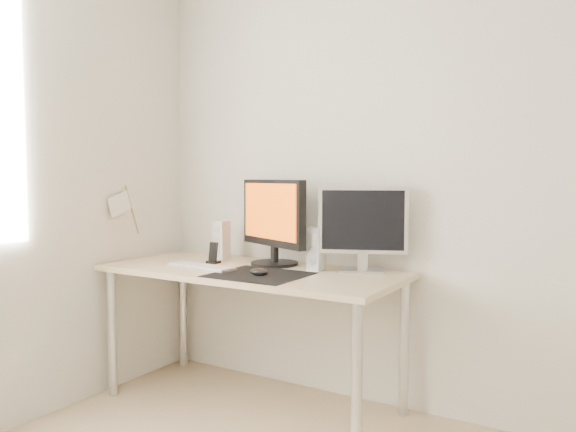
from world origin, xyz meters
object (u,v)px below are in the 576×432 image
at_px(mouse, 259,272).
at_px(main_monitor, 273,219).
at_px(desk, 251,283).
at_px(second_monitor, 363,225).
at_px(phone_dock, 213,257).
at_px(speaker_right, 316,249).
at_px(speaker_left, 222,240).
at_px(keyboard, 201,267).

xyz_separation_m(mouse, main_monitor, (-0.13, 0.33, 0.23)).
distance_m(mouse, desk, 0.25).
relative_size(main_monitor, second_monitor, 1.20).
bearing_deg(second_monitor, phone_dock, -168.68).
height_order(second_monitor, speaker_right, second_monitor).
height_order(main_monitor, speaker_left, main_monitor).
height_order(desk, phone_dock, phone_dock).
xyz_separation_m(mouse, keyboard, (-0.40, 0.04, -0.01)).
relative_size(mouse, speaker_right, 0.45).
height_order(desk, second_monitor, second_monitor).
height_order(main_monitor, speaker_right, main_monitor).
height_order(speaker_right, phone_dock, speaker_right).
bearing_deg(speaker_right, phone_dock, -170.85).
bearing_deg(second_monitor, speaker_left, -179.21).
height_order(keyboard, phone_dock, phone_dock).
relative_size(keyboard, phone_dock, 3.64).
bearing_deg(keyboard, speaker_right, 25.19).
distance_m(second_monitor, speaker_left, 0.90).
distance_m(second_monitor, phone_dock, 0.87).
distance_m(main_monitor, keyboard, 0.46).
height_order(speaker_right, keyboard, speaker_right).
relative_size(speaker_left, keyboard, 0.52).
distance_m(speaker_right, phone_dock, 0.61).
bearing_deg(main_monitor, speaker_right, -4.79).
bearing_deg(speaker_left, speaker_right, -4.93).
bearing_deg(speaker_right, speaker_left, 175.07).
relative_size(main_monitor, speaker_right, 2.32).
xyz_separation_m(speaker_right, keyboard, (-0.55, -0.26, -0.10)).
xyz_separation_m(second_monitor, speaker_right, (-0.23, -0.07, -0.13)).
xyz_separation_m(speaker_right, phone_dock, (-0.60, -0.10, -0.08)).
bearing_deg(desk, main_monitor, 77.93).
bearing_deg(second_monitor, keyboard, -157.17).
bearing_deg(mouse, speaker_left, 144.80).
bearing_deg(speaker_right, main_monitor, 175.21).
bearing_deg(phone_dock, speaker_right, 9.15).
bearing_deg(main_monitor, speaker_left, 174.96).
height_order(speaker_left, speaker_right, same).
xyz_separation_m(desk, speaker_right, (0.31, 0.14, 0.19)).
height_order(second_monitor, keyboard, second_monitor).
bearing_deg(second_monitor, speaker_right, -163.18).
distance_m(second_monitor, speaker_right, 0.27).
bearing_deg(speaker_right, mouse, -116.42).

